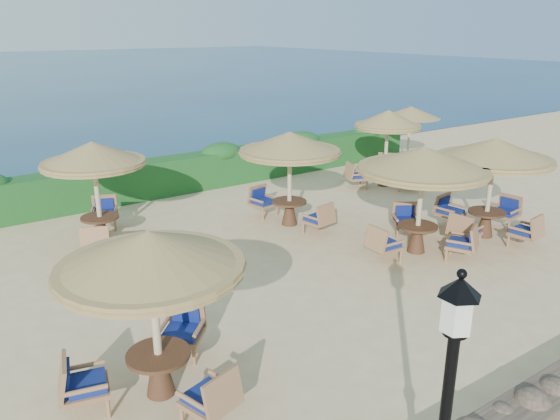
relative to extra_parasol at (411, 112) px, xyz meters
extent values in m
plane|color=beige|center=(-7.80, -5.20, -2.17)|extent=(120.00, 120.00, 0.00)
cube|color=#16451B|center=(-7.80, 2.00, -1.57)|extent=(18.00, 0.90, 1.20)
cylinder|color=silver|center=(-12.60, -12.00, 0.81)|extent=(0.30, 0.30, 0.36)
cone|color=black|center=(-12.60, -12.00, 1.05)|extent=(0.40, 0.40, 0.18)
cylinder|color=beige|center=(0.00, 0.00, -1.07)|extent=(0.10, 0.10, 2.20)
cone|color=olive|center=(0.00, 0.00, 0.01)|extent=(2.30, 2.30, 0.45)
cylinder|color=beige|center=(-13.76, -7.77, -0.97)|extent=(0.12, 0.12, 2.40)
cone|color=olive|center=(-13.76, -7.77, 0.21)|extent=(2.72, 2.72, 0.55)
cylinder|color=olive|center=(-13.76, -7.77, -0.07)|extent=(2.66, 2.66, 0.14)
cylinder|color=#4D2E1B|center=(-13.76, -7.77, -1.49)|extent=(0.96, 0.96, 0.06)
cone|color=#4D2E1B|center=(-13.76, -7.77, -1.84)|extent=(0.44, 0.44, 0.64)
cylinder|color=beige|center=(-6.33, -6.18, -0.97)|extent=(0.12, 0.12, 2.40)
cone|color=olive|center=(-6.33, -6.18, 0.21)|extent=(3.15, 3.15, 0.55)
cylinder|color=olive|center=(-6.33, -6.18, -0.07)|extent=(3.08, 3.08, 0.14)
cylinder|color=#4D2E1B|center=(-6.33, -6.18, -1.49)|extent=(0.96, 0.96, 0.06)
cone|color=#4D2E1B|center=(-6.33, -6.18, -1.84)|extent=(0.44, 0.44, 0.64)
cylinder|color=beige|center=(-4.01, -6.48, -0.97)|extent=(0.12, 0.12, 2.40)
cone|color=olive|center=(-4.01, -6.48, 0.21)|extent=(2.96, 2.96, 0.55)
cylinder|color=olive|center=(-4.01, -6.48, -0.07)|extent=(2.90, 2.90, 0.14)
cylinder|color=#4D2E1B|center=(-4.01, -6.48, -1.49)|extent=(0.96, 0.96, 0.06)
cone|color=#4D2E1B|center=(-4.01, -6.48, -1.84)|extent=(0.44, 0.44, 0.64)
cylinder|color=beige|center=(-12.56, -1.08, -0.97)|extent=(0.12, 0.12, 2.40)
cone|color=olive|center=(-12.56, -1.08, 0.21)|extent=(2.58, 2.58, 0.55)
cylinder|color=olive|center=(-12.56, -1.08, -0.07)|extent=(2.53, 2.53, 0.14)
cylinder|color=#4D2E1B|center=(-12.56, -1.08, -1.49)|extent=(0.96, 0.96, 0.06)
cone|color=#4D2E1B|center=(-12.56, -1.08, -1.84)|extent=(0.44, 0.44, 0.64)
cylinder|color=beige|center=(-7.77, -2.77, -0.97)|extent=(0.12, 0.12, 2.40)
cone|color=olive|center=(-7.77, -2.77, 0.21)|extent=(2.80, 2.80, 0.55)
cylinder|color=olive|center=(-7.77, -2.77, -0.07)|extent=(2.74, 2.74, 0.14)
cylinder|color=#4D2E1B|center=(-7.77, -2.77, -1.49)|extent=(0.96, 0.96, 0.06)
cone|color=#4D2E1B|center=(-7.77, -2.77, -1.84)|extent=(0.44, 0.44, 0.64)
cylinder|color=beige|center=(-2.69, -1.42, -0.97)|extent=(0.12, 0.12, 2.40)
cone|color=olive|center=(-2.69, -1.42, 0.21)|extent=(2.28, 2.28, 0.55)
cylinder|color=olive|center=(-2.69, -1.42, -0.07)|extent=(2.23, 2.23, 0.14)
cylinder|color=#4D2E1B|center=(-2.69, -1.42, -1.49)|extent=(0.96, 0.96, 0.06)
cone|color=#4D2E1B|center=(-2.69, -1.42, -1.84)|extent=(0.44, 0.44, 0.64)
camera|label=1|loc=(-16.26, -14.58, 3.16)|focal=35.00mm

